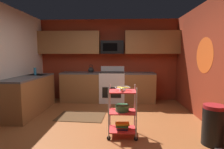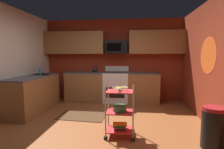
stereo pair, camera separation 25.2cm
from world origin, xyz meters
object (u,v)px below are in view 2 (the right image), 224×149
Objects in this scene: fruit_bowl at (120,88)px; trash_can at (213,128)px; dish_soap_bottle at (40,71)px; rolling_cart at (120,112)px; mixing_bowl_large at (120,108)px; oven_range at (116,86)px; book_stack at (120,126)px; microwave at (116,47)px; kettle at (95,70)px.

fruit_bowl is 0.41× the size of trash_can.
fruit_bowl is 2.84m from dish_soap_bottle.
dish_soap_bottle reaches higher than trash_can.
rolling_cart is 1.50m from trash_can.
mixing_bowl_large is at bearing 170.51° from trash_can.
oven_range reaches higher than rolling_cart.
book_stack is 0.39× the size of trash_can.
microwave is at bearing 96.65° from fruit_bowl.
mixing_bowl_large is at bearing -83.16° from oven_range.
kettle is (-0.96, 2.42, 0.12)m from fruit_bowl.
dish_soap_bottle is at bearing -155.55° from microwave.
kettle is 3.67m from trash_can.
oven_range is at bearing 123.46° from trash_can.
rolling_cart is 3.55× the size of book_stack.
oven_range is 5.50× the size of dish_soap_bottle.
kettle is at bearing 30.73° from dish_soap_bottle.
rolling_cart reaches higher than book_stack.
dish_soap_bottle is at bearing -149.27° from kettle.
microwave is at bearing 96.65° from rolling_cart.
dish_soap_bottle reaches higher than rolling_cart.
microwave is 2.65× the size of kettle.
microwave is at bearing 24.45° from dish_soap_bottle.
microwave is 2.78× the size of mixing_bowl_large.
rolling_cart is at bearing -83.35° from microwave.
dish_soap_bottle reaches higher than book_stack.
kettle is 0.40× the size of trash_can.
microwave reaches higher than oven_range.
oven_range is 3.20m from trash_can.
fruit_bowl reaches higher than book_stack.
mixing_bowl_large is at bearing 180.00° from book_stack.
microwave reaches higher than fruit_bowl.
rolling_cart is (0.29, -2.53, -1.25)m from microwave.
oven_range reaches higher than trash_can.
microwave is 2.72× the size of book_stack.
microwave reaches higher than mixing_bowl_large.
oven_range is 1.67× the size of trash_can.
microwave reaches higher than kettle.
kettle is (-0.96, 2.42, 0.48)m from mixing_bowl_large.
trash_can reaches higher than mixing_bowl_large.
kettle is (-0.67, -0.00, 0.52)m from oven_range.
dish_soap_bottle is at bearing -158.02° from oven_range.
trash_can is (1.47, -0.25, -0.12)m from rolling_cart.
kettle is 1.32× the size of dish_soap_bottle.
rolling_cart is 3.63× the size of mixing_bowl_large.
microwave is at bearing 9.27° from kettle.
rolling_cart is (0.29, -2.42, -0.03)m from oven_range.
oven_range is at bearing -89.74° from microwave.
fruit_bowl is at bearing 180.00° from book_stack.
mixing_bowl_large is 1.51m from trash_can.
oven_range is 4.04× the size of fruit_bowl.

